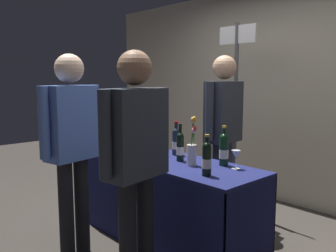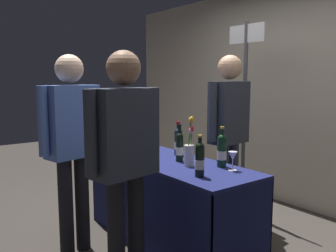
# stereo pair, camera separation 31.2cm
# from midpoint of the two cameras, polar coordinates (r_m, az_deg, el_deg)

# --- Properties ---
(ground_plane) EXTENTS (12.00, 12.00, 0.00)m
(ground_plane) POSITION_cam_midpoint_polar(r_m,az_deg,el_deg) (3.44, -2.74, -18.12)
(ground_plane) COLOR #38332D
(back_partition) EXTENTS (6.04, 0.12, 2.60)m
(back_partition) POSITION_cam_midpoint_polar(r_m,az_deg,el_deg) (4.49, 15.43, 4.94)
(back_partition) COLOR #B2A893
(back_partition) RESTS_ON ground_plane
(tasting_table) EXTENTS (1.78, 0.63, 0.78)m
(tasting_table) POSITION_cam_midpoint_polar(r_m,az_deg,el_deg) (3.24, -2.80, -9.68)
(tasting_table) COLOR #191E51
(tasting_table) RESTS_ON ground_plane
(featured_wine_bottle) EXTENTS (0.08, 0.08, 0.35)m
(featured_wine_bottle) POSITION_cam_midpoint_polar(r_m,az_deg,el_deg) (3.42, -6.01, -1.93)
(featured_wine_bottle) COLOR black
(featured_wine_bottle) RESTS_ON tasting_table
(display_bottle_0) EXTENTS (0.07, 0.07, 0.31)m
(display_bottle_0) POSITION_cam_midpoint_polar(r_m,az_deg,el_deg) (2.64, 2.83, -5.17)
(display_bottle_0) COLOR black
(display_bottle_0) RESTS_ON tasting_table
(display_bottle_1) EXTENTS (0.08, 0.08, 0.33)m
(display_bottle_1) POSITION_cam_midpoint_polar(r_m,az_deg,el_deg) (2.95, 5.92, -3.66)
(display_bottle_1) COLOR black
(display_bottle_1) RESTS_ON tasting_table
(display_bottle_2) EXTENTS (0.07, 0.07, 0.32)m
(display_bottle_2) POSITION_cam_midpoint_polar(r_m,az_deg,el_deg) (3.48, -10.12, -2.09)
(display_bottle_2) COLOR black
(display_bottle_2) RESTS_ON tasting_table
(display_bottle_3) EXTENTS (0.08, 0.08, 0.30)m
(display_bottle_3) POSITION_cam_midpoint_polar(r_m,az_deg,el_deg) (3.77, -9.74, -1.48)
(display_bottle_3) COLOR black
(display_bottle_3) RESTS_ON tasting_table
(display_bottle_4) EXTENTS (0.08, 0.08, 0.32)m
(display_bottle_4) POSITION_cam_midpoint_polar(r_m,az_deg,el_deg) (3.34, -1.37, -2.38)
(display_bottle_4) COLOR #192333
(display_bottle_4) RESTS_ON tasting_table
(display_bottle_5) EXTENTS (0.07, 0.07, 0.33)m
(display_bottle_5) POSITION_cam_midpoint_polar(r_m,az_deg,el_deg) (3.09, -0.94, -3.23)
(display_bottle_5) COLOR black
(display_bottle_5) RESTS_ON tasting_table
(wine_glass_near_vendor) EXTENTS (0.07, 0.07, 0.15)m
(wine_glass_near_vendor) POSITION_cam_midpoint_polar(r_m,az_deg,el_deg) (2.86, 7.72, -4.65)
(wine_glass_near_vendor) COLOR silver
(wine_glass_near_vendor) RESTS_ON tasting_table
(flower_vase) EXTENTS (0.08, 0.08, 0.41)m
(flower_vase) POSITION_cam_midpoint_polar(r_m,az_deg,el_deg) (2.94, 0.77, -3.86)
(flower_vase) COLOR silver
(flower_vase) RESTS_ON tasting_table
(brochure_stand) EXTENTS (0.14, 0.06, 0.14)m
(brochure_stand) POSITION_cam_midpoint_polar(r_m,az_deg,el_deg) (3.62, -6.47, -2.68)
(brochure_stand) COLOR silver
(brochure_stand) RESTS_ON tasting_table
(vendor_presenter) EXTENTS (0.25, 0.57, 1.71)m
(vendor_presenter) POSITION_cam_midpoint_polar(r_m,az_deg,el_deg) (3.60, 6.36, 0.25)
(vendor_presenter) COLOR #2D3347
(vendor_presenter) RESTS_ON ground_plane
(taster_foreground_right) EXTENTS (0.29, 0.57, 1.68)m
(taster_foreground_right) POSITION_cam_midpoint_polar(r_m,az_deg,el_deg) (3.03, -17.97, -1.85)
(taster_foreground_right) COLOR black
(taster_foreground_right) RESTS_ON ground_plane
(taster_foreground_left) EXTENTS (0.28, 0.61, 1.68)m
(taster_foreground_left) POSITION_cam_midpoint_polar(r_m,az_deg,el_deg) (2.41, -8.89, -3.96)
(taster_foreground_left) COLOR black
(taster_foreground_left) RESTS_ON ground_plane
(booth_signpost) EXTENTS (0.47, 0.04, 2.08)m
(booth_signpost) POSITION_cam_midpoint_polar(r_m,az_deg,el_deg) (4.01, 8.53, 4.59)
(booth_signpost) COLOR #47474C
(booth_signpost) RESTS_ON ground_plane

